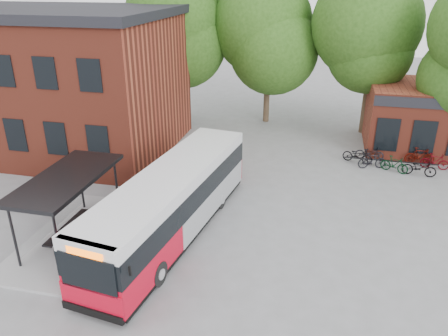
% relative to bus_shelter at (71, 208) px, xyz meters
% --- Properties ---
extents(ground, '(100.00, 100.00, 0.00)m').
position_rel_bus_shelter_xyz_m(ground, '(4.50, 1.00, -1.45)').
color(ground, slate).
extents(station_building, '(18.40, 10.40, 8.50)m').
position_rel_bus_shelter_xyz_m(station_building, '(-8.50, 10.00, 2.80)').
color(station_building, maroon).
rests_on(station_building, ground).
extents(bus_shelter, '(3.60, 7.00, 2.90)m').
position_rel_bus_shelter_xyz_m(bus_shelter, '(0.00, 0.00, 0.00)').
color(bus_shelter, black).
rests_on(bus_shelter, ground).
extents(bike_rail, '(5.20, 0.10, 0.38)m').
position_rel_bus_shelter_xyz_m(bike_rail, '(13.78, 11.00, -1.26)').
color(bike_rail, black).
rests_on(bike_rail, ground).
extents(tree_0, '(7.92, 7.92, 11.00)m').
position_rel_bus_shelter_xyz_m(tree_0, '(-1.50, 17.00, 4.05)').
color(tree_0, '#234913').
rests_on(tree_0, ground).
extents(tree_1, '(7.92, 7.92, 10.40)m').
position_rel_bus_shelter_xyz_m(tree_1, '(5.50, 18.00, 3.75)').
color(tree_1, '#234913').
rests_on(tree_1, ground).
extents(tree_2, '(7.92, 7.92, 11.00)m').
position_rel_bus_shelter_xyz_m(tree_2, '(12.50, 17.00, 4.05)').
color(tree_2, '#234913').
rests_on(tree_2, ground).
extents(city_bus, '(3.93, 11.59, 2.89)m').
position_rel_bus_shelter_xyz_m(city_bus, '(3.93, 1.34, -0.01)').
color(city_bus, red).
rests_on(city_bus, ground).
extents(bicycle_0, '(1.88, 1.17, 0.93)m').
position_rel_bus_shelter_xyz_m(bicycle_0, '(11.93, 11.19, -0.98)').
color(bicycle_0, black).
rests_on(bicycle_0, ground).
extents(bicycle_1, '(1.69, 0.88, 0.98)m').
position_rel_bus_shelter_xyz_m(bicycle_1, '(12.70, 10.50, -0.96)').
color(bicycle_1, black).
rests_on(bicycle_1, ground).
extents(bicycle_2, '(1.68, 0.69, 0.86)m').
position_rel_bus_shelter_xyz_m(bicycle_2, '(12.66, 11.87, -1.02)').
color(bicycle_2, black).
rests_on(bicycle_2, ground).
extents(bicycle_3, '(1.61, 1.05, 0.94)m').
position_rel_bus_shelter_xyz_m(bicycle_3, '(13.88, 10.24, -0.98)').
color(bicycle_3, black).
rests_on(bicycle_3, ground).
extents(bicycle_5, '(1.70, 0.58, 1.01)m').
position_rel_bus_shelter_xyz_m(bicycle_5, '(15.47, 11.84, -0.95)').
color(bicycle_5, '#400A04').
rests_on(bicycle_5, ground).
extents(bicycle_6, '(1.86, 0.86, 0.94)m').
position_rel_bus_shelter_xyz_m(bicycle_6, '(15.16, 10.06, -0.98)').
color(bicycle_6, black).
rests_on(bicycle_6, ground).
extents(bicycle_7, '(1.60, 0.65, 0.93)m').
position_rel_bus_shelter_xyz_m(bicycle_7, '(16.18, 11.23, -0.98)').
color(bicycle_7, '#4D040C').
rests_on(bicycle_7, ground).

